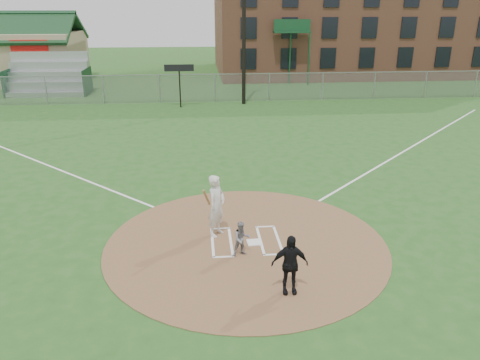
{
  "coord_description": "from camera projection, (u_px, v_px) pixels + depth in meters",
  "views": [
    {
      "loc": [
        -1.31,
        -12.38,
        6.73
      ],
      "look_at": [
        0.0,
        2.0,
        1.3
      ],
      "focal_mm": 35.0,
      "sensor_mm": 36.0,
      "label": 1
    }
  ],
  "objects": [
    {
      "name": "bleachers",
      "position": [
        48.0,
        74.0,
        36.77
      ],
      "size": [
        6.08,
        3.2,
        3.2
      ],
      "color": "#B7BABF",
      "rests_on": "ground"
    },
    {
      "name": "umpire",
      "position": [
        290.0,
        264.0,
        11.39
      ],
      "size": [
        0.92,
        0.4,
        1.55
      ],
      "primitive_type": "imported",
      "rotation": [
        0.0,
        0.0,
        -0.03
      ],
      "color": "black",
      "rests_on": "dirt_circle"
    },
    {
      "name": "light_pole",
      "position": [
        244.0,
        6.0,
        31.43
      ],
      "size": [
        1.2,
        0.3,
        12.22
      ],
      "color": "black",
      "rests_on": "ground"
    },
    {
      "name": "foul_line_third",
      "position": [
        33.0,
        159.0,
        21.64
      ],
      "size": [
        17.04,
        17.04,
        0.01
      ],
      "primitive_type": "cube",
      "rotation": [
        0.0,
        0.0,
        0.79
      ],
      "color": "white",
      "rests_on": "ground"
    },
    {
      "name": "dirt_circle",
      "position": [
        246.0,
        244.0,
        14.02
      ],
      "size": [
        8.4,
        8.4,
        0.02
      ],
      "primitive_type": "cylinder",
      "color": "brown",
      "rests_on": "ground"
    },
    {
      "name": "home_plate",
      "position": [
        254.0,
        242.0,
        14.04
      ],
      "size": [
        0.44,
        0.44,
        0.03
      ],
      "primitive_type": "cube",
      "rotation": [
        0.0,
        0.0,
        0.06
      ],
      "color": "white",
      "rests_on": "dirt_circle"
    },
    {
      "name": "catcher",
      "position": [
        242.0,
        239.0,
        13.2
      ],
      "size": [
        0.57,
        0.49,
        1.02
      ],
      "primitive_type": "imported",
      "rotation": [
        0.0,
        0.0,
        0.23
      ],
      "color": "gray",
      "rests_on": "dirt_circle"
    },
    {
      "name": "outfield_fence",
      "position": [
        215.0,
        88.0,
        34.17
      ],
      "size": [
        56.08,
        0.08,
        2.03
      ],
      "color": "slate",
      "rests_on": "ground"
    },
    {
      "name": "batters_boxes",
      "position": [
        246.0,
        241.0,
        14.15
      ],
      "size": [
        2.08,
        1.88,
        0.01
      ],
      "color": "white",
      "rests_on": "dirt_circle"
    },
    {
      "name": "ground",
      "position": [
        246.0,
        244.0,
        14.02
      ],
      "size": [
        140.0,
        140.0,
        0.0
      ],
      "primitive_type": "plane",
      "color": "#23501B",
      "rests_on": "ground"
    },
    {
      "name": "scoreboard_sign",
      "position": [
        179.0,
        73.0,
        31.79
      ],
      "size": [
        2.0,
        0.1,
        2.93
      ],
      "color": "black",
      "rests_on": "ground"
    },
    {
      "name": "clubhouse",
      "position": [
        12.0,
        55.0,
        42.4
      ],
      "size": [
        12.2,
        8.71,
        6.23
      ],
      "color": "tan",
      "rests_on": "ground"
    },
    {
      "name": "foul_line_first",
      "position": [
        408.0,
        149.0,
        23.17
      ],
      "size": [
        17.04,
        17.04,
        0.01
      ],
      "primitive_type": "cube",
      "rotation": [
        0.0,
        0.0,
        -0.79
      ],
      "color": "white",
      "rests_on": "ground"
    },
    {
      "name": "batter_at_plate",
      "position": [
        216.0,
        206.0,
        14.21
      ],
      "size": [
        0.81,
        1.12,
        1.95
      ],
      "color": "silver",
      "rests_on": "dirt_circle"
    }
  ]
}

